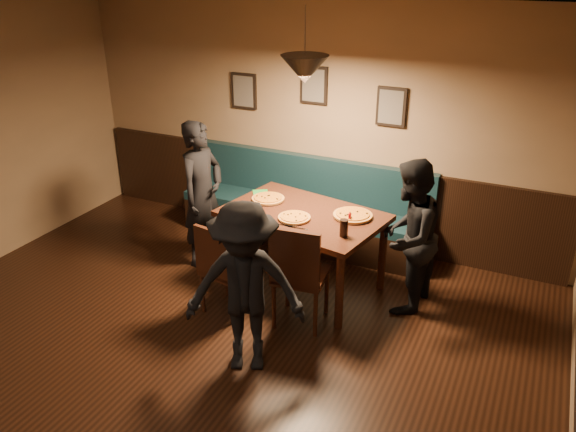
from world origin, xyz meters
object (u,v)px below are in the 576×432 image
at_px(chair_near_right, 301,272).
at_px(soda_glass, 344,228).
at_px(dining_table, 302,250).
at_px(diner_right, 408,237).
at_px(diner_left, 202,194).
at_px(diner_front, 245,289).
at_px(chair_near_left, 228,267).
at_px(booth_bench, 303,204).
at_px(tabasco_bottle, 350,217).

distance_m(chair_near_right, soda_glass, 0.57).
height_order(dining_table, diner_right, diner_right).
relative_size(dining_table, chair_near_right, 1.49).
bearing_deg(chair_near_right, dining_table, 105.73).
bearing_deg(diner_left, chair_near_right, -107.08).
height_order(diner_front, soda_glass, diner_front).
bearing_deg(diner_front, chair_near_left, 107.75).
height_order(booth_bench, chair_near_left, booth_bench).
relative_size(diner_front, tabasco_bottle, 12.46).
relative_size(booth_bench, soda_glass, 18.27).
relative_size(booth_bench, diner_left, 1.84).
xyz_separation_m(chair_near_right, diner_right, (0.81, 0.66, 0.24)).
distance_m(diner_right, soda_glass, 0.66).
xyz_separation_m(diner_front, soda_glass, (0.45, 1.06, 0.17)).
relative_size(diner_left, soda_glass, 9.91).
distance_m(booth_bench, chair_near_left, 1.62).
height_order(diner_left, diner_front, diner_left).
bearing_deg(booth_bench, chair_near_right, -66.78).
bearing_deg(diner_front, tabasco_bottle, 50.68).
distance_m(diner_right, diner_front, 1.73).
relative_size(dining_table, tabasco_bottle, 12.93).
relative_size(booth_bench, diner_right, 1.97).
bearing_deg(booth_bench, diner_left, -133.12).
xyz_separation_m(dining_table, diner_left, (-1.21, 0.03, 0.40)).
relative_size(chair_near_right, tabasco_bottle, 8.69).
bearing_deg(diner_left, dining_table, -85.60).
relative_size(booth_bench, chair_near_left, 3.18).
bearing_deg(diner_front, dining_table, 71.15).
height_order(diner_right, tabasco_bottle, diner_right).
distance_m(chair_near_left, tabasco_bottle, 1.26).
distance_m(booth_bench, dining_table, 0.99).
xyz_separation_m(diner_front, tabasco_bottle, (0.40, 1.35, 0.14)).
relative_size(dining_table, diner_right, 1.02).
height_order(chair_near_left, diner_front, diner_front).
bearing_deg(chair_near_left, chair_near_right, 19.53).
height_order(dining_table, diner_left, diner_left).
bearing_deg(booth_bench, diner_front, -77.81).
xyz_separation_m(booth_bench, chair_near_right, (0.64, -1.49, 0.02)).
bearing_deg(diner_left, chair_near_left, -129.13).
distance_m(booth_bench, soda_glass, 1.58).
xyz_separation_m(chair_near_left, diner_front, (0.56, -0.66, 0.28)).
height_order(dining_table, diner_front, diner_front).
distance_m(diner_left, soda_glass, 1.79).
distance_m(diner_left, diner_right, 2.26).
height_order(chair_near_right, tabasco_bottle, chair_near_right).
height_order(booth_bench, diner_front, diner_front).
height_order(booth_bench, diner_left, diner_left).
height_order(booth_bench, soda_glass, same).
distance_m(chair_near_left, diner_front, 0.91).
xyz_separation_m(chair_near_left, chair_near_right, (0.71, 0.13, 0.05)).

